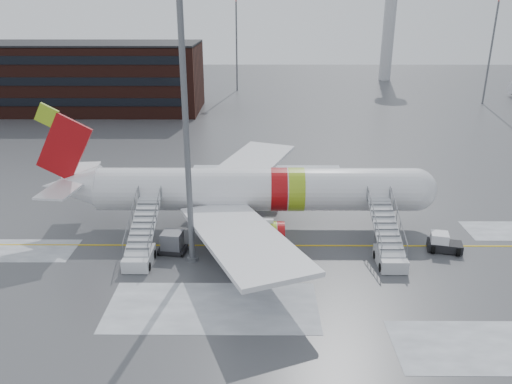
{
  "coord_description": "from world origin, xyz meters",
  "views": [
    {
      "loc": [
        -2.95,
        -38.24,
        18.9
      ],
      "look_at": [
        -3.18,
        1.05,
        4.0
      ],
      "focal_mm": 35.0,
      "sensor_mm": 36.0,
      "label": 1
    }
  ],
  "objects_px": {
    "airstair_aft": "(141,248)",
    "uld_container": "(172,243)",
    "airstair_fwd": "(388,248)",
    "pushback_tug": "(443,243)",
    "light_mast_near": "(184,93)",
    "airliner": "(245,190)"
  },
  "relations": [
    {
      "from": "airstair_aft",
      "to": "uld_container",
      "type": "relative_size",
      "value": 3.27
    },
    {
      "from": "airstair_fwd",
      "to": "pushback_tug",
      "type": "height_order",
      "value": "airstair_fwd"
    },
    {
      "from": "pushback_tug",
      "to": "light_mast_near",
      "type": "distance_m",
      "value": 23.73
    },
    {
      "from": "pushback_tug",
      "to": "airstair_fwd",
      "type": "bearing_deg",
      "value": -160.93
    },
    {
      "from": "airliner",
      "to": "airstair_fwd",
      "type": "distance_m",
      "value": 13.26
    },
    {
      "from": "airliner",
      "to": "light_mast_near",
      "type": "height_order",
      "value": "light_mast_near"
    },
    {
      "from": "airstair_fwd",
      "to": "pushback_tug",
      "type": "relative_size",
      "value": 2.62
    },
    {
      "from": "uld_container",
      "to": "airliner",
      "type": "bearing_deg",
      "value": 42.44
    },
    {
      "from": "airstair_fwd",
      "to": "pushback_tug",
      "type": "xyz_separation_m",
      "value": [
        4.85,
        1.68,
        -0.39
      ]
    },
    {
      "from": "pushback_tug",
      "to": "light_mast_near",
      "type": "bearing_deg",
      "value": -175.08
    },
    {
      "from": "airliner",
      "to": "light_mast_near",
      "type": "distance_m",
      "value": 12.37
    },
    {
      "from": "airliner",
      "to": "airstair_fwd",
      "type": "relative_size",
      "value": 4.55
    },
    {
      "from": "airliner",
      "to": "uld_container",
      "type": "relative_size",
      "value": 14.89
    },
    {
      "from": "pushback_tug",
      "to": "uld_container",
      "type": "relative_size",
      "value": 1.25
    },
    {
      "from": "airstair_fwd",
      "to": "airstair_aft",
      "type": "bearing_deg",
      "value": 180.0
    },
    {
      "from": "uld_container",
      "to": "airstair_fwd",
      "type": "bearing_deg",
      "value": -4.22
    },
    {
      "from": "airstair_aft",
      "to": "pushback_tug",
      "type": "height_order",
      "value": "airstair_aft"
    },
    {
      "from": "airstair_fwd",
      "to": "airstair_aft",
      "type": "xyz_separation_m",
      "value": [
        -19.31,
        0.0,
        0.0
      ]
    },
    {
      "from": "pushback_tug",
      "to": "uld_container",
      "type": "xyz_separation_m",
      "value": [
        -21.91,
        -0.42,
        0.15
      ]
    },
    {
      "from": "pushback_tug",
      "to": "airstair_aft",
      "type": "bearing_deg",
      "value": -176.03
    },
    {
      "from": "airliner",
      "to": "uld_container",
      "type": "height_order",
      "value": "airliner"
    },
    {
      "from": "pushback_tug",
      "to": "airliner",
      "type": "bearing_deg",
      "value": 163.24
    }
  ]
}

